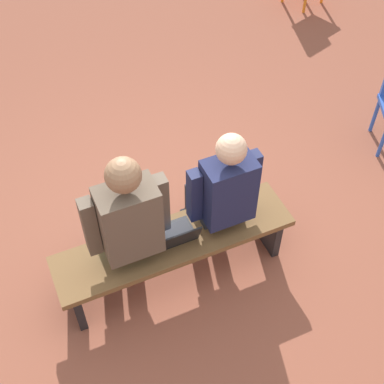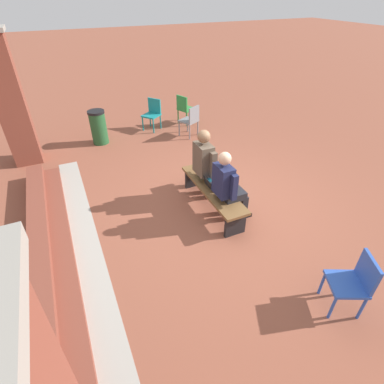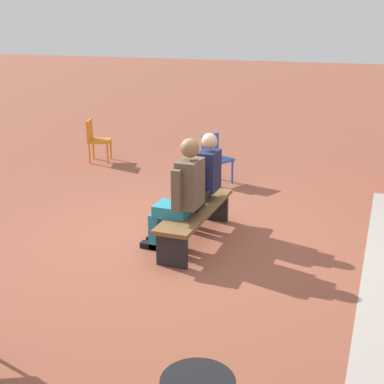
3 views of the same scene
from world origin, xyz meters
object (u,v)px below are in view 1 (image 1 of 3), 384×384
at_px(bench, 175,246).
at_px(person_adult, 126,220).
at_px(person_student, 221,192).
at_px(laptop, 175,236).

relative_size(bench, person_adult, 1.27).
bearing_deg(person_student, laptop, 11.28).
xyz_separation_m(bench, person_student, (-0.40, -0.07, 0.36)).
bearing_deg(laptop, person_adult, -14.52).
bearing_deg(person_adult, person_student, 179.63).
distance_m(bench, person_adult, 0.51).
bearing_deg(person_adult, bench, 167.40).
xyz_separation_m(person_student, person_adult, (0.72, -0.00, 0.03)).
bearing_deg(laptop, bench, -78.07).
bearing_deg(bench, person_adult, -12.60).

